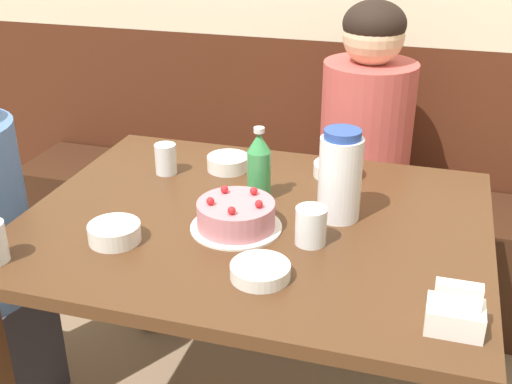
% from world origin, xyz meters
% --- Properties ---
extents(bench_seat, '(2.52, 0.38, 0.47)m').
position_xyz_m(bench_seat, '(0.00, 0.83, 0.24)').
color(bench_seat, '#381E11').
rests_on(bench_seat, ground_plane).
extents(dining_table, '(1.19, 0.94, 0.78)m').
position_xyz_m(dining_table, '(0.00, 0.00, 0.68)').
color(dining_table, '#4C2D19').
rests_on(dining_table, ground_plane).
extents(birthday_cake, '(0.23, 0.23, 0.09)m').
position_xyz_m(birthday_cake, '(-0.03, -0.07, 0.81)').
color(birthday_cake, white).
rests_on(birthday_cake, dining_table).
extents(water_pitcher, '(0.11, 0.11, 0.24)m').
position_xyz_m(water_pitcher, '(0.21, 0.07, 0.90)').
color(water_pitcher, white).
rests_on(water_pitcher, dining_table).
extents(soju_bottle, '(0.07, 0.07, 0.21)m').
position_xyz_m(soju_bottle, '(-0.02, 0.12, 0.88)').
color(soju_bottle, '#388E4C').
rests_on(soju_bottle, dining_table).
extents(napkin_holder, '(0.11, 0.08, 0.11)m').
position_xyz_m(napkin_holder, '(0.50, -0.34, 0.82)').
color(napkin_holder, white).
rests_on(napkin_holder, dining_table).
extents(bowl_soup_white, '(0.13, 0.13, 0.04)m').
position_xyz_m(bowl_soup_white, '(-0.17, 0.28, 0.80)').
color(bowl_soup_white, white).
rests_on(bowl_soup_white, dining_table).
extents(bowl_rice_small, '(0.13, 0.13, 0.03)m').
position_xyz_m(bowl_rice_small, '(0.09, -0.27, 0.79)').
color(bowl_rice_small, white).
rests_on(bowl_rice_small, dining_table).
extents(bowl_side_dish, '(0.14, 0.14, 0.04)m').
position_xyz_m(bowl_side_dish, '(0.16, 0.33, 0.80)').
color(bowl_side_dish, white).
rests_on(bowl_side_dish, dining_table).
extents(bowl_sauce_shallow, '(0.13, 0.13, 0.04)m').
position_xyz_m(bowl_sauce_shallow, '(-0.29, -0.21, 0.80)').
color(bowl_sauce_shallow, white).
rests_on(bowl_sauce_shallow, dining_table).
extents(glass_water_tall, '(0.08, 0.08, 0.09)m').
position_xyz_m(glass_water_tall, '(0.17, -0.09, 0.82)').
color(glass_water_tall, silver).
rests_on(glass_water_tall, dining_table).
extents(glass_tumbler_short, '(0.06, 0.06, 0.09)m').
position_xyz_m(glass_tumbler_short, '(-0.34, 0.20, 0.82)').
color(glass_tumbler_short, silver).
rests_on(glass_tumbler_short, dining_table).
extents(person_pale_blue_shirt, '(0.32, 0.34, 1.23)m').
position_xyz_m(person_pale_blue_shirt, '(0.19, 0.73, 0.59)').
color(person_pale_blue_shirt, '#33333D').
rests_on(person_pale_blue_shirt, ground_plane).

